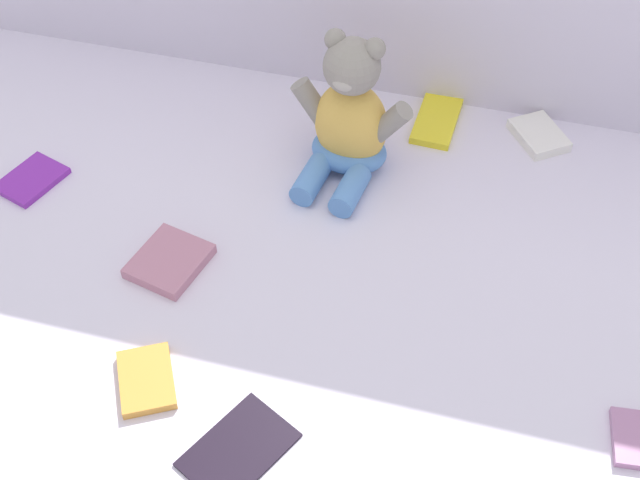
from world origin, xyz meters
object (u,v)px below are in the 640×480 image
(book_case_0, at_px, (539,135))
(book_case_1, at_px, (170,261))
(book_case_6, at_px, (238,449))
(book_case_7, at_px, (437,119))
(teddy_bear, at_px, (349,122))
(book_case_5, at_px, (146,380))
(book_case_2, at_px, (32,179))

(book_case_0, xyz_separation_m, book_case_1, (-0.50, -0.43, -0.00))
(book_case_6, distance_m, book_case_7, 0.70)
(book_case_0, distance_m, book_case_6, 0.75)
(teddy_bear, bearing_deg, book_case_6, -83.17)
(book_case_5, bearing_deg, book_case_1, -105.36)
(book_case_7, bearing_deg, book_case_2, -149.86)
(book_case_0, bearing_deg, book_case_5, 18.44)
(book_case_2, distance_m, book_case_6, 0.61)
(teddy_bear, xyz_separation_m, book_case_0, (0.30, 0.15, -0.08))
(book_case_1, bearing_deg, teddy_bear, -112.58)
(book_case_6, bearing_deg, book_case_1, 153.64)
(book_case_1, bearing_deg, book_case_7, -114.33)
(teddy_bear, relative_size, book_case_5, 2.46)
(book_case_1, relative_size, book_case_5, 1.09)
(book_case_6, bearing_deg, book_case_5, -175.99)
(book_case_5, height_order, book_case_6, book_case_5)
(book_case_5, bearing_deg, teddy_bear, -136.60)
(book_case_1, distance_m, book_case_6, 0.33)
(teddy_bear, distance_m, book_case_2, 0.52)
(book_case_1, distance_m, book_case_2, 0.30)
(book_case_2, bearing_deg, book_case_1, -2.78)
(teddy_bear, xyz_separation_m, book_case_5, (-0.16, -0.48, -0.08))
(book_case_2, xyz_separation_m, book_case_7, (0.61, 0.32, 0.00))
(book_case_5, distance_m, book_case_7, 0.69)
(book_case_1, xyz_separation_m, book_case_5, (0.05, -0.20, -0.00))
(book_case_2, bearing_deg, book_case_6, -19.53)
(book_case_1, xyz_separation_m, book_case_7, (0.33, 0.43, -0.00))
(teddy_bear, distance_m, book_case_0, 0.34)
(book_case_2, distance_m, book_case_7, 0.69)
(book_case_5, distance_m, book_case_6, 0.16)
(book_case_5, bearing_deg, book_case_2, -71.58)
(teddy_bear, xyz_separation_m, book_case_1, (-0.20, -0.28, -0.08))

